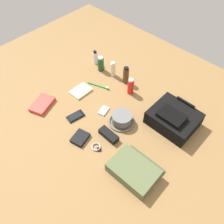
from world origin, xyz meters
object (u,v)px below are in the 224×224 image
object	(u,v)px
cologne_bottle	(126,75)
toothpaste_tube	(95,57)
sunscreen_spray	(131,86)
shampoo_bottle	(101,64)
cell_phone	(76,116)
media_player	(104,111)
wristwatch	(96,147)
sunglasses_case	(109,135)
bucket_hat	(122,119)
notepad	(81,91)
wallet	(80,138)
paperback_novel	(42,104)
backpack	(173,118)
toiletry_pouch	(134,170)
lotion_bottle	(113,69)
toothbrush	(99,86)

from	to	relation	value
cologne_bottle	toothpaste_tube	bearing A→B (deg)	179.85
toothpaste_tube	sunscreen_spray	xyz separation A→B (m)	(0.45, -0.06, 0.01)
shampoo_bottle	sunscreen_spray	world-z (taller)	sunscreen_spray
cell_phone	media_player	bearing A→B (deg)	58.21
wristwatch	sunglasses_case	world-z (taller)	sunglasses_case
bucket_hat	toothpaste_tube	xyz separation A→B (m)	(-0.59, 0.32, 0.02)
sunscreen_spray	cologne_bottle	bearing A→B (deg)	148.46
toothpaste_tube	shampoo_bottle	world-z (taller)	shampoo_bottle
bucket_hat	media_player	xyz separation A→B (m)	(-0.16, -0.02, -0.03)
media_player	wristwatch	size ratio (longest dim) A/B	1.33
sunscreen_spray	wristwatch	world-z (taller)	sunscreen_spray
cologne_bottle	notepad	size ratio (longest dim) A/B	0.97
toothpaste_tube	cell_phone	xyz separation A→B (m)	(0.32, -0.51, -0.05)
wallet	sunglasses_case	bearing A→B (deg)	35.00
bucket_hat	wristwatch	bearing A→B (deg)	-85.39
paperback_novel	media_player	distance (m)	0.45
paperback_novel	wallet	distance (m)	0.42
media_player	sunscreen_spray	bearing A→B (deg)	86.49
paperback_novel	backpack	bearing A→B (deg)	33.29
backpack	wristwatch	size ratio (longest dim) A/B	4.30
backpack	paperback_novel	xyz separation A→B (m)	(-0.78, -0.51, -0.04)
toiletry_pouch	media_player	world-z (taller)	toiletry_pouch
toothpaste_tube	cologne_bottle	distance (m)	0.34
media_player	wallet	world-z (taller)	wallet
toiletry_pouch	media_player	bearing A→B (deg)	154.96
toiletry_pouch	sunscreen_spray	world-z (taller)	sunscreen_spray
lotion_bottle	wallet	bearing A→B (deg)	-65.69
bucket_hat	toiletry_pouch	bearing A→B (deg)	-37.45
bucket_hat	cell_phone	distance (m)	0.33
bucket_hat	sunglasses_case	size ratio (longest dim) A/B	1.30
toiletry_pouch	wristwatch	world-z (taller)	toiletry_pouch
backpack	toothpaste_tube	world-z (taller)	backpack
lotion_bottle	toothbrush	size ratio (longest dim) A/B	0.75
lotion_bottle	shampoo_bottle	bearing A→B (deg)	-170.61
cell_phone	notepad	size ratio (longest dim) A/B	0.86
toothpaste_tube	notepad	world-z (taller)	toothpaste_tube
cell_phone	toothpaste_tube	bearing A→B (deg)	122.45
bucket_hat	wristwatch	world-z (taller)	bucket_hat
toiletry_pouch	wristwatch	distance (m)	0.28
wallet	wristwatch	bearing A→B (deg)	-1.70
sunscreen_spray	paperback_novel	distance (m)	0.66
sunscreen_spray	cell_phone	xyz separation A→B (m)	(-0.12, -0.44, -0.06)
shampoo_bottle	lotion_bottle	distance (m)	0.12
lotion_bottle	toothbrush	bearing A→B (deg)	-84.78
toothpaste_tube	wristwatch	distance (m)	0.84
toiletry_pouch	sunglasses_case	bearing A→B (deg)	163.87
sunscreen_spray	sunglasses_case	distance (m)	0.44
paperback_novel	notepad	size ratio (longest dim) A/B	1.37
toothpaste_tube	bucket_hat	bearing A→B (deg)	-28.51
backpack	cell_phone	xyz separation A→B (m)	(-0.52, -0.42, -0.05)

